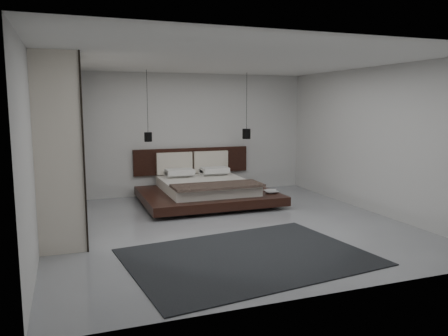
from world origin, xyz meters
name	(u,v)px	position (x,y,z in m)	size (l,w,h in m)	color
floor	(228,225)	(0.00, 0.00, 0.00)	(6.00, 6.00, 0.00)	gray
ceiling	(228,61)	(0.00, 0.00, 2.80)	(6.00, 6.00, 0.00)	white
wall_back	(183,134)	(0.00, 3.00, 1.40)	(6.00, 6.00, 0.00)	silver
wall_front	(327,169)	(0.00, -3.00, 1.40)	(6.00, 6.00, 0.00)	silver
wall_left	(36,151)	(-3.00, 0.00, 1.40)	(6.00, 6.00, 0.00)	silver
wall_right	(374,140)	(3.00, 0.00, 1.40)	(6.00, 6.00, 0.00)	silver
lattice_screen	(47,144)	(-2.95, 2.45, 1.30)	(0.05, 0.90, 2.60)	black
bed	(205,189)	(0.19, 1.91, 0.29)	(2.75, 2.38, 1.07)	black
book_lower	(266,192)	(1.33, 1.26, 0.27)	(0.23, 0.31, 0.03)	#99724C
book_upper	(266,191)	(1.31, 1.23, 0.30)	(0.21, 0.29, 0.02)	#99724C
pendant_left	(148,137)	(-0.94, 2.34, 1.41)	(0.16, 0.16, 1.50)	black
pendant_right	(246,134)	(1.33, 2.34, 1.43)	(0.19, 0.19, 1.49)	black
wardrobe	(59,145)	(-2.70, 0.81, 1.42)	(0.68, 2.90, 2.85)	silver
rug	(248,257)	(-0.30, -1.62, 0.01)	(3.21, 2.30, 0.01)	black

